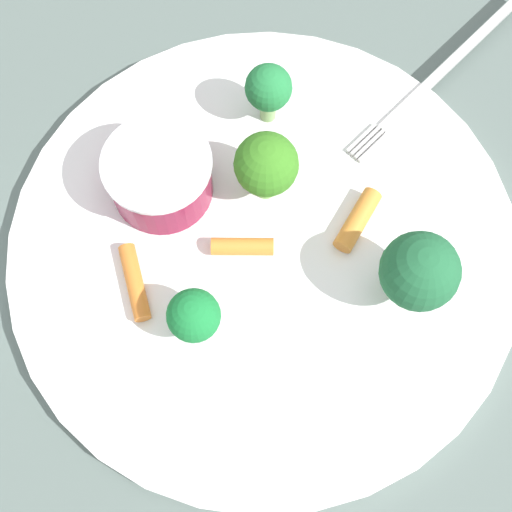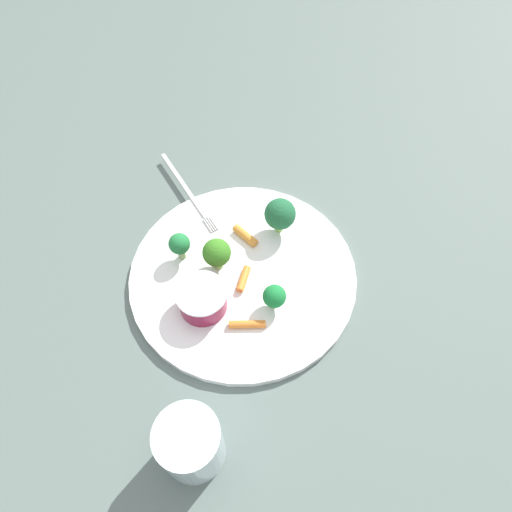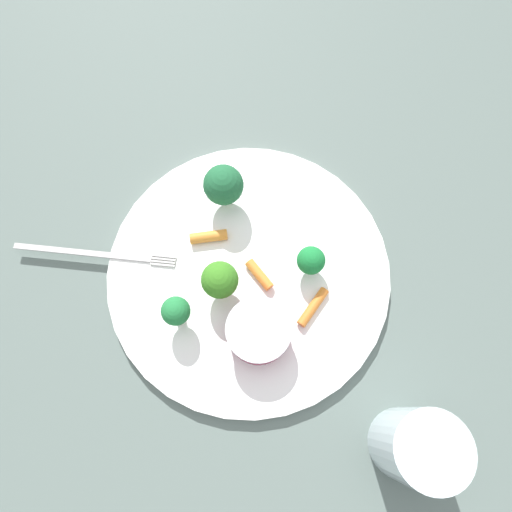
{
  "view_description": "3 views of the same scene",
  "coord_description": "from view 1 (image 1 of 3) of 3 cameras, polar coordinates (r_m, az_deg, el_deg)",
  "views": [
    {
      "loc": [
        0.0,
        0.16,
        0.41
      ],
      "look_at": [
        0.01,
        0.01,
        0.02
      ],
      "focal_mm": 48.67,
      "sensor_mm": 36.0,
      "label": 1
    },
    {
      "loc": [
        0.31,
        0.11,
        0.55
      ],
      "look_at": [
        -0.02,
        0.01,
        0.03
      ],
      "focal_mm": 31.72,
      "sensor_mm": 36.0,
      "label": 2
    },
    {
      "loc": [
        0.12,
        -0.08,
        0.48
      ],
      "look_at": [
        -0.01,
        0.02,
        0.02
      ],
      "focal_mm": 30.77,
      "sensor_mm": 36.0,
      "label": 3
    }
  ],
  "objects": [
    {
      "name": "ground_plane",
      "position": [
        0.44,
        1.21,
        0.53
      ],
      "size": [
        2.4,
        2.4,
        0.0
      ],
      "primitive_type": "plane",
      "color": "#56655F"
    },
    {
      "name": "plate",
      "position": [
        0.43,
        1.22,
        0.81
      ],
      "size": [
        0.32,
        0.32,
        0.01
      ],
      "primitive_type": "cylinder",
      "color": "white",
      "rests_on": "ground_plane"
    },
    {
      "name": "sauce_cup",
      "position": [
        0.43,
        -7.35,
        6.53
      ],
      "size": [
        0.07,
        0.07,
        0.04
      ],
      "color": "maroon",
      "rests_on": "plate"
    },
    {
      "name": "broccoli_floret_0",
      "position": [
        0.39,
        -4.51,
        -4.94
      ],
      "size": [
        0.03,
        0.03,
        0.04
      ],
      "color": "#7EB973",
      "rests_on": "plate"
    },
    {
      "name": "broccoli_floret_1",
      "position": [
        0.42,
        1.15,
        7.45
      ],
      "size": [
        0.04,
        0.04,
        0.05
      ],
      "color": "#7FB95A",
      "rests_on": "plate"
    },
    {
      "name": "broccoli_floret_2",
      "position": [
        0.44,
        1.51,
        13.54
      ],
      "size": [
        0.03,
        0.03,
        0.05
      ],
      "color": "#84A968",
      "rests_on": "plate"
    },
    {
      "name": "broccoli_floret_3",
      "position": [
        0.4,
        13.9,
        -1.28
      ],
      "size": [
        0.05,
        0.05,
        0.06
      ],
      "color": "#88C558",
      "rests_on": "plate"
    },
    {
      "name": "carrot_stick_0",
      "position": [
        0.43,
        8.91,
        2.92
      ],
      "size": [
        0.03,
        0.04,
        0.01
      ],
      "primitive_type": "cylinder",
      "rotation": [
        1.57,
        0.0,
        2.64
      ],
      "color": "orange",
      "rests_on": "plate"
    },
    {
      "name": "carrot_stick_1",
      "position": [
        0.42,
        -9.37,
        -2.16
      ],
      "size": [
        0.02,
        0.05,
        0.01
      ],
      "primitive_type": "cylinder",
      "rotation": [
        1.57,
        0.0,
        3.45
      ],
      "color": "orange",
      "rests_on": "plate"
    },
    {
      "name": "carrot_stick_2",
      "position": [
        0.42,
        -0.54,
        0.77
      ],
      "size": [
        0.04,
        0.01,
        0.01
      ],
      "primitive_type": "cylinder",
      "rotation": [
        1.57,
        0.0,
        4.74
      ],
      "color": "orange",
      "rests_on": "plate"
    },
    {
      "name": "fork",
      "position": [
        0.5,
        15.39,
        14.28
      ],
      "size": [
        0.13,
        0.14,
        0.0
      ],
      "color": "beige",
      "rests_on": "plate"
    }
  ]
}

